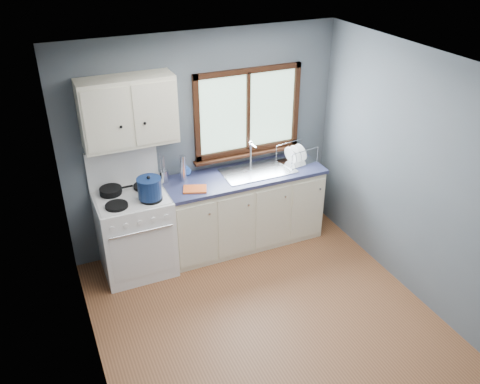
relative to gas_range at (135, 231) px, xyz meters
name	(u,v)px	position (x,y,z in m)	size (l,w,h in m)	color
floor	(273,329)	(0.95, -1.47, -0.50)	(3.20, 3.60, 0.02)	brown
ceiling	(283,73)	(0.95, -1.47, 2.02)	(3.20, 3.60, 0.02)	white
wall_back	(204,142)	(0.95, 0.34, 0.76)	(3.20, 0.02, 2.50)	#545C63
wall_front	(425,375)	(0.95, -3.28, 0.76)	(3.20, 0.02, 2.50)	#545C63
wall_left	(84,266)	(-0.66, -1.47, 0.76)	(0.02, 3.60, 2.50)	#545C63
wall_right	(426,184)	(2.56, -1.47, 0.76)	(0.02, 3.60, 2.50)	#545C63
gas_range	(135,231)	(0.00, 0.00, 0.00)	(0.76, 0.69, 1.36)	white
base_cabinets	(243,212)	(1.31, 0.02, -0.08)	(1.85, 0.60, 0.88)	beige
countertop	(244,175)	(1.31, 0.02, 0.41)	(1.89, 0.64, 0.04)	#232746
sink	(258,176)	(1.49, 0.02, 0.37)	(0.84, 0.46, 0.44)	silver
window	(248,118)	(1.48, 0.30, 0.98)	(1.36, 0.10, 1.03)	#9EC6A8
upper_cabinets	(128,112)	(0.10, 0.15, 1.31)	(0.95, 0.35, 0.70)	beige
skillet	(111,190)	(-0.18, 0.13, 0.49)	(0.35, 0.24, 0.05)	black
stockpot	(149,188)	(0.17, -0.15, 0.58)	(0.30, 0.30, 0.25)	#11244F
utensil_crock	(164,176)	(0.42, 0.20, 0.50)	(0.11, 0.11, 0.35)	silver
thermos	(183,168)	(0.63, 0.14, 0.58)	(0.07, 0.07, 0.30)	silver
soap_bottle	(187,166)	(0.71, 0.23, 0.55)	(0.10, 0.10, 0.25)	blue
dish_towel	(195,189)	(0.67, -0.12, 0.44)	(0.25, 0.18, 0.02)	#CA501E
dish_rack	(296,157)	(2.01, 0.06, 0.48)	(0.46, 0.38, 0.21)	silver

